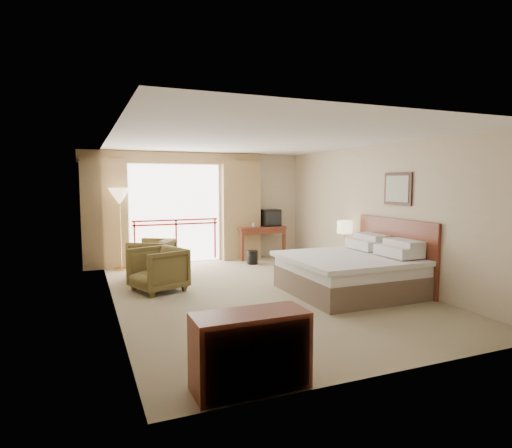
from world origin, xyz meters
name	(u,v)px	position (x,y,z in m)	size (l,w,h in m)	color
floor	(261,293)	(0.00, 0.00, 0.00)	(7.00, 7.00, 0.00)	#85795A
ceiling	(262,140)	(0.00, 0.00, 2.70)	(7.00, 7.00, 0.00)	white
wall_back	(207,207)	(0.00, 3.50, 1.35)	(5.00, 5.00, 0.00)	#C5AF8C
wall_front	(397,244)	(0.00, -3.50, 1.35)	(5.00, 5.00, 0.00)	#C5AF8C
wall_left	(112,223)	(-2.50, 0.00, 1.35)	(7.00, 7.00, 0.00)	#C5AF8C
wall_right	(377,214)	(2.50, 0.00, 1.35)	(7.00, 7.00, 0.00)	#C5AF8C
balcony_door	(176,214)	(-0.80, 3.48, 1.20)	(2.40, 2.40, 0.00)	white
balcony_railing	(176,230)	(-0.80, 3.46, 0.81)	(2.09, 0.03, 1.02)	#AD150E
curtain_left	(104,214)	(-2.45, 3.35, 1.25)	(1.00, 0.26, 2.50)	#94724B
curtain_right	(241,210)	(0.85, 3.35, 1.25)	(1.00, 0.26, 2.50)	#94724B
valance	(175,158)	(-0.80, 3.38, 2.55)	(4.40, 0.22, 0.28)	#94724B
hvac_vent	(255,168)	(1.30, 3.47, 2.35)	(0.50, 0.04, 0.50)	silver
bed	(351,272)	(1.50, -0.60, 0.38)	(2.13, 2.06, 0.97)	brown
headboard	(395,253)	(2.46, -0.60, 0.65)	(0.06, 2.10, 1.30)	#5B2418
framed_art	(398,189)	(2.47, -0.60, 1.85)	(0.04, 0.72, 0.60)	black
nightstand	(345,262)	(2.22, 0.66, 0.29)	(0.40, 0.48, 0.57)	#5B2418
table_lamp	(345,228)	(2.22, 0.71, 1.02)	(0.32, 0.32, 0.57)	tan
phone	(348,248)	(2.17, 0.51, 0.61)	(0.18, 0.14, 0.08)	black
desk	(259,233)	(1.35, 3.33, 0.64)	(1.27, 0.61, 0.83)	#5B2418
tv	(270,218)	(1.65, 3.27, 1.04)	(0.48, 0.38, 0.44)	black
coffee_maker	(247,223)	(1.00, 3.28, 0.94)	(0.11, 0.11, 0.23)	black
cup	(253,225)	(1.15, 3.23, 0.88)	(0.07, 0.07, 0.11)	white
wastebasket	(252,257)	(0.85, 2.55, 0.16)	(0.26, 0.26, 0.32)	black
armchair_far	(152,274)	(-1.57, 2.30, 0.00)	(0.81, 0.84, 0.76)	#4A3D1D
armchair_near	(158,291)	(-1.69, 0.83, 0.00)	(0.85, 0.87, 0.79)	#4A3D1D
side_table	(144,263)	(-1.84, 1.51, 0.41)	(0.55, 0.55, 0.59)	black
book	(144,253)	(-1.84, 1.51, 0.60)	(0.15, 0.20, 0.02)	white
floor_lamp	(119,199)	(-2.14, 3.04, 1.59)	(0.47, 0.47, 1.85)	tan
dresser	(250,351)	(-1.49, -3.24, 0.37)	(1.11, 0.47, 0.74)	#5B2418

